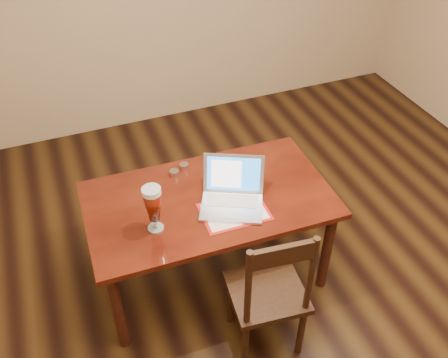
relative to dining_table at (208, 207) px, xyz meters
name	(u,v)px	position (x,y,z in m)	size (l,w,h in m)	color
ground	(308,299)	(0.53, -0.43, -0.63)	(5.00, 5.00, 0.00)	black
room_shell	(351,50)	(0.53, -0.43, 1.13)	(4.51, 5.01, 2.71)	tan
dining_table	(208,207)	(0.00, 0.00, 0.00)	(1.51, 0.88, 0.99)	#52180B
dining_chair	(269,293)	(0.13, -0.61, -0.17)	(0.45, 0.44, 0.98)	black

